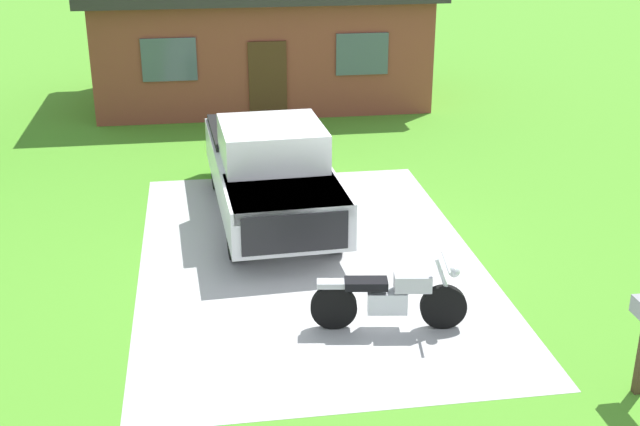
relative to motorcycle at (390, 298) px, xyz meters
The scene contains 5 objects.
ground_plane 2.59m from the motorcycle, 108.59° to the left, with size 80.00×80.00×0.00m, color #4E9829.
driveway_pad 2.59m from the motorcycle, 108.59° to the left, with size 5.63×8.68×0.01m, color #B8B8B8.
motorcycle is the anchor object (origin of this frame).
pickup_truck 4.77m from the motorcycle, 105.53° to the left, with size 2.27×5.71×1.90m.
neighbor_house 13.88m from the motorcycle, 92.82° to the left, with size 9.60×5.60×3.50m.
Camera 1 is at (-1.69, -12.36, 5.88)m, focal length 45.92 mm.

